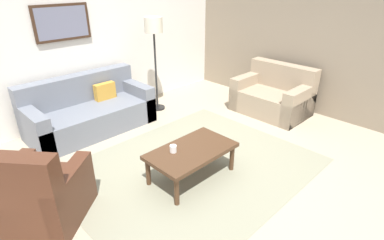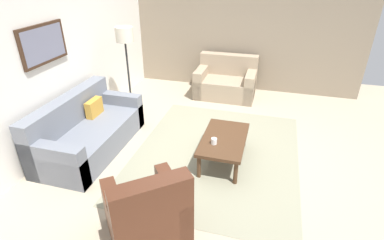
% 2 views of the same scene
% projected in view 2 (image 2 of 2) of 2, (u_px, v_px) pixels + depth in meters
% --- Properties ---
extents(ground_plane, '(8.00, 8.00, 0.00)m').
position_uv_depth(ground_plane, '(216.00, 154.00, 4.82)').
color(ground_plane, tan).
extents(rear_partition, '(6.00, 0.12, 2.80)m').
position_uv_depth(rear_partition, '(60.00, 56.00, 4.78)').
color(rear_partition, silver).
rests_on(rear_partition, ground_plane).
extents(stone_feature_panel, '(0.12, 5.20, 2.80)m').
position_uv_depth(stone_feature_panel, '(246.00, 28.00, 6.70)').
color(stone_feature_panel, gray).
rests_on(stone_feature_panel, ground_plane).
extents(area_rug, '(3.14, 2.53, 0.01)m').
position_uv_depth(area_rug, '(216.00, 154.00, 4.81)').
color(area_rug, gray).
rests_on(area_rug, ground_plane).
extents(couch_main, '(1.98, 0.94, 0.88)m').
position_uv_depth(couch_main, '(86.00, 132.00, 4.85)').
color(couch_main, slate).
rests_on(couch_main, ground_plane).
extents(couch_loveseat, '(0.89, 1.30, 0.88)m').
position_uv_depth(couch_loveseat, '(226.00, 82.00, 6.82)').
color(couch_loveseat, gray).
rests_on(couch_loveseat, ground_plane).
extents(armchair_leather, '(1.13, 1.13, 0.95)m').
position_uv_depth(armchair_leather, '(148.00, 217.00, 3.22)').
color(armchair_leather, '#4C2819').
rests_on(armchair_leather, ground_plane).
extents(coffee_table, '(1.10, 0.64, 0.41)m').
position_uv_depth(coffee_table, '(224.00, 141.00, 4.49)').
color(coffee_table, '#472D1C').
rests_on(coffee_table, ground_plane).
extents(cup, '(0.08, 0.08, 0.09)m').
position_uv_depth(cup, '(214.00, 141.00, 4.30)').
color(cup, white).
rests_on(cup, coffee_table).
extents(lamp_standing, '(0.32, 0.32, 1.71)m').
position_uv_depth(lamp_standing, '(125.00, 44.00, 5.43)').
color(lamp_standing, black).
rests_on(lamp_standing, ground_plane).
extents(framed_artwork, '(0.89, 0.04, 0.55)m').
position_uv_depth(framed_artwork, '(43.00, 44.00, 4.30)').
color(framed_artwork, '#382316').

